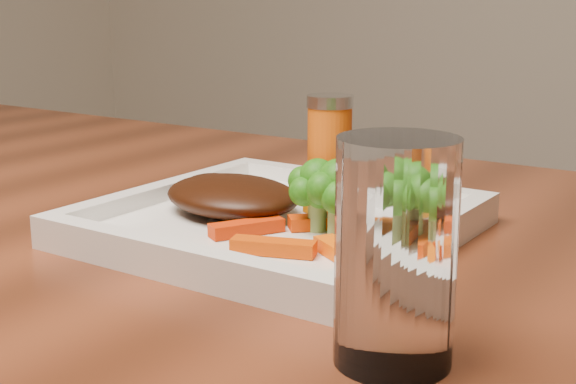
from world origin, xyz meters
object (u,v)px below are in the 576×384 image
Objects in this scene: plate at (278,228)px; drinking_glass at (396,253)px; steak at (232,196)px; spice_shaker at (330,141)px.

drinking_glass is (0.18, -0.16, 0.05)m from plate.
plate is at bearing 3.30° from steak.
spice_shaker is at bearing 93.85° from steak.
spice_shaker is 0.77× the size of drinking_glass.
drinking_glass is at bearing -40.60° from plate.
drinking_glass is (0.23, -0.15, 0.03)m from steak.
drinking_glass is at bearing -34.17° from steak.
steak is 1.03× the size of drinking_glass.
steak is at bearing -86.15° from spice_shaker.
steak is 0.27m from drinking_glass.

